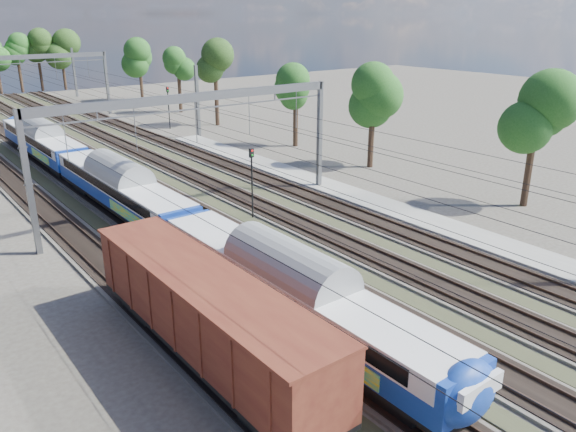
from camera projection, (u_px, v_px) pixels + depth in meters
track_bed at (123, 172)px, 52.90m from camera, size 21.00×130.00×0.34m
platform at (412, 216)px, 41.16m from camera, size 3.00×70.00×0.30m
catenary at (90, 95)px, 56.68m from camera, size 25.65×130.00×9.00m
tree_belt at (29, 54)px, 90.35m from camera, size 39.19×98.33×11.39m
emu_train at (122, 183)px, 40.90m from camera, size 2.89×61.22×4.23m
freight_boxcar at (206, 312)px, 23.35m from camera, size 3.20×15.44×3.98m
worker at (32, 117)px, 75.72m from camera, size 0.64×0.81×1.96m
signal_near at (252, 175)px, 40.13m from camera, size 0.33×0.30×5.21m
signal_far at (168, 103)px, 72.16m from camera, size 0.37×0.34×5.36m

